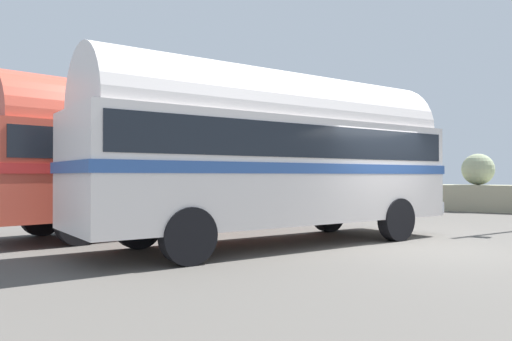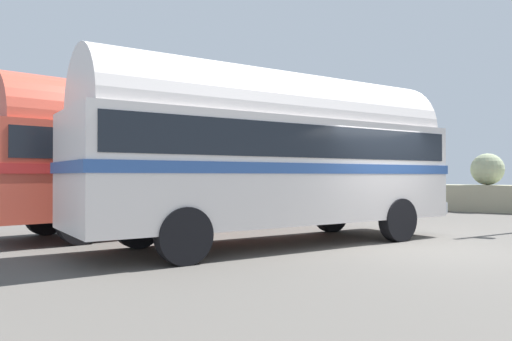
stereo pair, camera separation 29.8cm
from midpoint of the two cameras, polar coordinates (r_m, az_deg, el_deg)
The scene contains 4 objects.
ground at distance 10.55m, azimuth 17.52°, elevation -8.63°, with size 32.00×26.00×0.02m.
breakwater at distance 22.09m, azimuth 25.27°, elevation -2.70°, with size 31.36×2.04×2.41m.
vintage_coach at distance 10.33m, azimuth 1.39°, elevation 2.52°, with size 5.59×8.83×3.70m.
second_coach at distance 13.06m, azimuth -12.03°, elevation 1.88°, with size 4.60×8.91×3.70m.
Camera 1 is at (2.48, -10.19, 1.49)m, focal length 33.99 mm.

